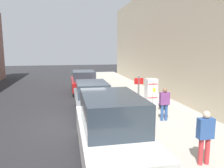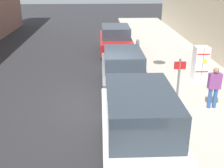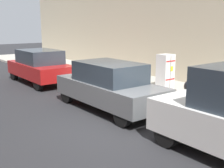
# 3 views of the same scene
# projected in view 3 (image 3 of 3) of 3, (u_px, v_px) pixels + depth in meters

# --- Properties ---
(ground_plane) EXTENTS (80.00, 80.00, 0.00)m
(ground_plane) POSITION_uv_depth(u_px,v_px,m) (114.00, 124.00, 8.81)
(ground_plane) COLOR #28282B
(sidewalk_slab) EXTENTS (4.52, 44.00, 0.16)m
(sidewalk_slab) POSITION_uv_depth(u_px,v_px,m) (196.00, 100.00, 11.34)
(sidewalk_slab) COLOR #B2ADA0
(sidewalk_slab) RESTS_ON ground
(discarded_refrigerator) EXTENTS (0.65, 0.61, 1.60)m
(discarded_refrigerator) POSITION_uv_depth(u_px,v_px,m) (165.00, 72.00, 12.91)
(discarded_refrigerator) COLOR white
(discarded_refrigerator) RESTS_ON sidewalk_slab
(manhole_cover) EXTENTS (0.70, 0.70, 0.02)m
(manhole_cover) POSITION_uv_depth(u_px,v_px,m) (106.00, 82.00, 14.41)
(manhole_cover) COLOR #47443F
(manhole_cover) RESTS_ON sidewalk_slab
(fire_hydrant) EXTENTS (0.22, 0.22, 0.73)m
(fire_hydrant) POSITION_uv_depth(u_px,v_px,m) (64.00, 70.00, 15.97)
(fire_hydrant) COLOR slate
(fire_hydrant) RESTS_ON sidewalk_slab
(trash_bag) EXTENTS (0.55, 0.55, 0.55)m
(trash_bag) POSITION_uv_depth(u_px,v_px,m) (190.00, 86.00, 12.25)
(trash_bag) COLOR black
(trash_bag) RESTS_ON sidewalk_slab
(pedestrian_standing_near) EXTENTS (0.46, 0.22, 1.58)m
(pedestrian_standing_near) POSITION_uv_depth(u_px,v_px,m) (219.00, 81.00, 10.21)
(pedestrian_standing_near) COLOR #2D5193
(pedestrian_standing_near) RESTS_ON sidewalk_slab
(parked_suv_red) EXTENTS (1.98, 4.56, 1.77)m
(parked_suv_red) POSITION_uv_depth(u_px,v_px,m) (40.00, 66.00, 14.96)
(parked_suv_red) COLOR red
(parked_suv_red) RESTS_ON ground
(parked_suv_gray) EXTENTS (1.87, 4.65, 1.74)m
(parked_suv_gray) POSITION_uv_depth(u_px,v_px,m) (109.00, 85.00, 10.24)
(parked_suv_gray) COLOR slate
(parked_suv_gray) RESTS_ON ground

